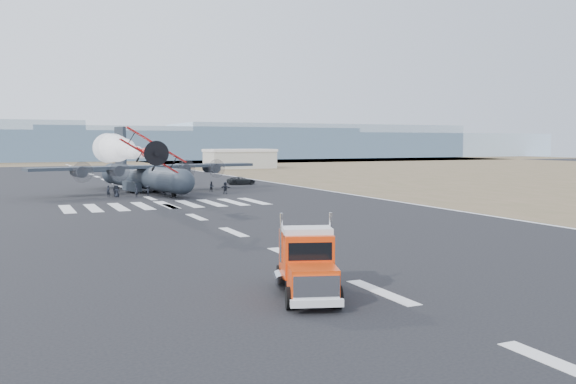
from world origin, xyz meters
TOP-DOWN VIEW (x-y plane):
  - ground at (0.00, 0.00)m, footprint 500.00×500.00m
  - scrub_far at (0.00, 230.00)m, footprint 500.00×80.00m
  - runway_markings at (0.00, 60.00)m, footprint 60.00×260.00m
  - ridge_seg_d at (0.00, 260.00)m, footprint 150.00×50.00m
  - ridge_seg_e at (65.00, 260.00)m, footprint 150.00×50.00m
  - ridge_seg_f at (130.00, 260.00)m, footprint 150.00×50.00m
  - ridge_seg_g at (195.00, 260.00)m, footprint 150.00×50.00m
  - hangar_right at (46.00, 150.00)m, footprint 20.50×12.50m
  - semi_truck at (-3.94, 1.06)m, footprint 4.70×8.17m
  - aerobatic_biplane at (-5.93, 30.21)m, footprint 5.47×5.64m
  - smoke_trail at (-5.85, 52.56)m, footprint 3.99×26.87m
  - transport_aircraft at (1.42, 71.47)m, footprint 36.82×30.15m
  - support_vehicle at (21.69, 81.60)m, footprint 5.37×2.48m
  - crew_a at (-5.13, 64.79)m, footprint 0.77×0.79m
  - crew_b at (11.43, 67.35)m, footprint 0.85×0.54m
  - crew_c at (0.46, 63.70)m, footprint 1.10×0.68m
  - crew_d at (-4.20, 64.50)m, footprint 1.08×1.01m
  - crew_e at (-4.03, 63.81)m, footprint 0.85×0.54m
  - crew_f at (12.16, 62.66)m, footprint 1.49×1.73m
  - crew_g at (-1.38, 62.83)m, footprint 0.76×0.80m
  - crew_h at (2.86, 63.42)m, footprint 0.81×0.54m

SIDE VIEW (x-z plane):
  - ground at x=0.00m, z-range 0.00..0.00m
  - scrub_far at x=0.00m, z-range 0.00..0.00m
  - runway_markings at x=0.00m, z-range 0.00..0.01m
  - support_vehicle at x=21.69m, z-range 0.00..1.49m
  - crew_h at x=2.86m, z-range 0.00..1.57m
  - crew_c at x=0.46m, z-range 0.00..1.59m
  - crew_a at x=-5.13m, z-range 0.00..1.67m
  - crew_d at x=-4.20m, z-range 0.00..1.67m
  - crew_b at x=11.43m, z-range 0.00..1.70m
  - crew_e at x=-4.03m, z-range 0.00..1.71m
  - crew_g at x=-1.38m, z-range 0.00..1.73m
  - crew_f at x=12.16m, z-range 0.00..1.87m
  - semi_truck at x=-3.94m, z-range -0.03..3.58m
  - transport_aircraft at x=1.42m, z-range -2.58..8.08m
  - hangar_right at x=46.00m, z-range 0.06..5.96m
  - ridge_seg_d at x=0.00m, z-range 0.00..13.00m
  - ridge_seg_g at x=195.00m, z-range 0.00..13.00m
  - aerobatic_biplane at x=-5.93m, z-range 4.81..9.35m
  - smoke_trail at x=-5.85m, z-range 5.26..9.25m
  - ridge_seg_e at x=65.00m, z-range 0.00..15.00m
  - ridge_seg_f at x=130.00m, z-range 0.00..17.00m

